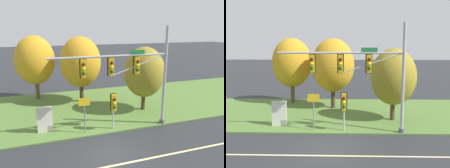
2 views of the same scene
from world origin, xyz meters
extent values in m
plane|color=#282B2D|center=(0.00, 0.00, 0.00)|extent=(160.00, 160.00, 0.00)
cube|color=beige|center=(0.00, -1.20, 0.00)|extent=(36.00, 0.16, 0.01)
cube|color=#517533|center=(0.00, 8.25, 0.05)|extent=(48.00, 11.50, 0.10)
cylinder|color=#9EA0A5|center=(5.15, 2.77, 3.90)|extent=(0.22, 0.22, 7.60)
cylinder|color=#4C4C51|center=(5.15, 2.77, 0.25)|extent=(0.40, 0.40, 0.30)
cylinder|color=#9EA0A5|center=(0.86, 2.77, 5.66)|extent=(8.58, 0.14, 0.14)
cylinder|color=#9EA0A5|center=(3.01, 2.77, 4.96)|extent=(4.32, 0.08, 1.48)
cube|color=gold|center=(2.81, 2.77, 4.93)|extent=(0.34, 0.28, 1.22)
cube|color=black|center=(2.81, 2.93, 4.93)|extent=(0.46, 0.04, 1.34)
sphere|color=#4C0C0C|center=(2.81, 2.59, 5.23)|extent=(0.22, 0.22, 0.22)
sphere|color=yellow|center=(2.81, 2.59, 4.93)|extent=(0.22, 0.22, 0.22)
sphere|color=#0C4219|center=(2.81, 2.59, 4.63)|extent=(0.22, 0.22, 0.22)
cube|color=gold|center=(0.86, 2.77, 4.93)|extent=(0.34, 0.28, 1.22)
cube|color=black|center=(0.86, 2.93, 4.93)|extent=(0.46, 0.04, 1.34)
sphere|color=#4C0C0C|center=(0.86, 2.59, 5.23)|extent=(0.22, 0.22, 0.22)
sphere|color=yellow|center=(0.86, 2.59, 4.93)|extent=(0.22, 0.22, 0.22)
sphere|color=#0C4219|center=(0.86, 2.59, 4.63)|extent=(0.22, 0.22, 0.22)
cube|color=gold|center=(-1.09, 2.77, 4.93)|extent=(0.34, 0.28, 1.22)
cube|color=black|center=(-1.09, 2.93, 4.93)|extent=(0.46, 0.04, 1.34)
sphere|color=#4C0C0C|center=(-1.09, 2.59, 5.23)|extent=(0.22, 0.22, 0.22)
sphere|color=yellow|center=(-1.09, 2.59, 4.93)|extent=(0.22, 0.22, 0.22)
sphere|color=#0C4219|center=(-1.09, 2.59, 4.63)|extent=(0.22, 0.22, 0.22)
cube|color=#196B33|center=(2.81, 2.72, 5.88)|extent=(1.10, 0.04, 0.28)
cylinder|color=#9EA0A5|center=(1.11, 3.07, 1.45)|extent=(0.12, 0.12, 2.70)
cube|color=gold|center=(1.11, 2.87, 2.24)|extent=(0.34, 0.28, 1.22)
cube|color=black|center=(1.11, 3.03, 2.24)|extent=(0.46, 0.04, 1.34)
sphere|color=#4C0C0C|center=(1.11, 2.70, 2.54)|extent=(0.22, 0.22, 0.22)
sphere|color=yellow|center=(1.11, 2.70, 2.24)|extent=(0.22, 0.22, 0.22)
sphere|color=#0C4219|center=(1.11, 2.70, 1.94)|extent=(0.22, 0.22, 0.22)
cylinder|color=slate|center=(-1.05, 3.07, 1.45)|extent=(0.08, 0.08, 2.70)
cube|color=gold|center=(-1.05, 3.04, 2.48)|extent=(0.85, 0.03, 0.55)
cylinder|color=brown|center=(-4.32, 12.24, 1.62)|extent=(0.40, 0.40, 3.05)
ellipsoid|color=#C68C1E|center=(-4.32, 12.24, 4.25)|extent=(4.02, 4.02, 5.02)
cylinder|color=#423021|center=(0.00, 10.02, 1.59)|extent=(0.40, 0.40, 2.98)
ellipsoid|color=#C68C1E|center=(0.00, 10.02, 4.19)|extent=(4.03, 4.03, 5.03)
cylinder|color=#423021|center=(5.03, 5.98, 1.37)|extent=(0.36, 0.36, 2.54)
ellipsoid|color=olive|center=(5.03, 5.98, 3.64)|extent=(3.64, 3.64, 4.55)
cube|color=beige|center=(-3.79, 4.10, 1.05)|extent=(1.10, 0.24, 1.90)
cube|color=#4C4C51|center=(-4.19, 4.10, 0.15)|extent=(0.10, 0.20, 0.10)
cube|color=#4C4C51|center=(-3.39, 4.10, 0.15)|extent=(0.10, 0.20, 0.10)
camera|label=1|loc=(-3.69, -11.39, 7.66)|focal=35.00mm
camera|label=2|loc=(1.26, -16.32, 6.48)|focal=45.00mm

